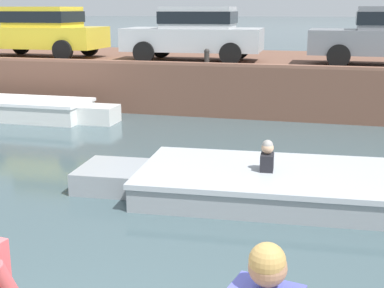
{
  "coord_description": "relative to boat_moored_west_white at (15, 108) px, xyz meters",
  "views": [
    {
      "loc": [
        1.82,
        -3.06,
        2.87
      ],
      "look_at": [
        0.01,
        3.78,
        1.07
      ],
      "focal_mm": 50.0,
      "sensor_mm": 36.0,
      "label": 1
    }
  ],
  "objects": [
    {
      "name": "motorboat_passing",
      "position": [
        7.9,
        -4.46,
        -0.05
      ],
      "size": [
        6.86,
        2.58,
        0.92
      ],
      "color": "#93999E",
      "rests_on": "ground"
    },
    {
      "name": "far_quay_wall",
      "position": [
        6.42,
        4.39,
        0.43
      ],
      "size": [
        60.0,
        6.0,
        1.39
      ],
      "primitive_type": "cube",
      "color": "brown",
      "rests_on": "ground"
    },
    {
      "name": "ground_plane",
      "position": [
        6.42,
        -4.01,
        -0.26
      ],
      "size": [
        400.0,
        400.0,
        0.0
      ],
      "primitive_type": "plane",
      "color": "#3D5156"
    },
    {
      "name": "boat_moored_west_white",
      "position": [
        0.0,
        0.0,
        0.0
      ],
      "size": [
        5.41,
        1.52,
        0.53
      ],
      "color": "white",
      "rests_on": "ground"
    },
    {
      "name": "car_leftmost_yellow",
      "position": [
        -0.63,
        2.7,
        1.97
      ],
      "size": [
        4.06,
        1.95,
        1.54
      ],
      "color": "yellow",
      "rests_on": "far_quay_wall"
    },
    {
      "name": "car_left_inner_silver",
      "position": [
        4.33,
        2.7,
        1.97
      ],
      "size": [
        4.01,
        2.12,
        1.54
      ],
      "color": "#B7BABC",
      "rests_on": "far_quay_wall"
    },
    {
      "name": "mooring_bollard_mid",
      "position": [
        4.92,
        1.64,
        1.37
      ],
      "size": [
        0.15,
        0.15,
        0.45
      ],
      "color": "#2D2B28",
      "rests_on": "far_quay_wall"
    },
    {
      "name": "far_wall_coping",
      "position": [
        6.42,
        1.51,
        1.17
      ],
      "size": [
        60.0,
        0.24,
        0.08
      ],
      "primitive_type": "cube",
      "color": "brown",
      "rests_on": "far_quay_wall"
    }
  ]
}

